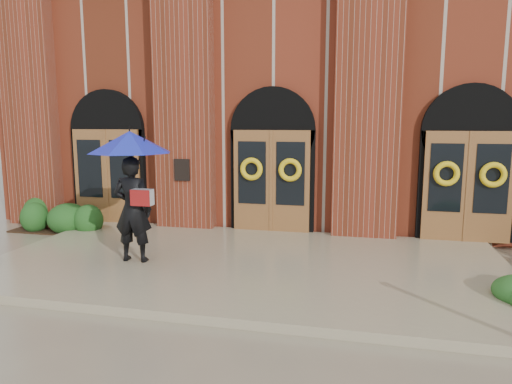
% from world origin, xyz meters
% --- Properties ---
extents(ground, '(90.00, 90.00, 0.00)m').
position_xyz_m(ground, '(0.00, 0.00, 0.00)').
color(ground, gray).
rests_on(ground, ground).
extents(landing, '(10.00, 5.30, 0.15)m').
position_xyz_m(landing, '(0.00, 0.15, 0.07)').
color(landing, '#9C9171').
rests_on(landing, ground).
extents(church_building, '(16.20, 12.53, 7.00)m').
position_xyz_m(church_building, '(0.00, 8.78, 3.50)').
color(church_building, maroon).
rests_on(church_building, ground).
extents(man_with_umbrella, '(1.70, 1.70, 2.53)m').
position_xyz_m(man_with_umbrella, '(-2.13, -0.36, 1.92)').
color(man_with_umbrella, black).
rests_on(man_with_umbrella, landing).
extents(hedge_wall_left, '(2.88, 1.15, 0.74)m').
position_xyz_m(hedge_wall_left, '(-5.20, 2.20, 0.37)').
color(hedge_wall_left, '#1C4818').
rests_on(hedge_wall_left, ground).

